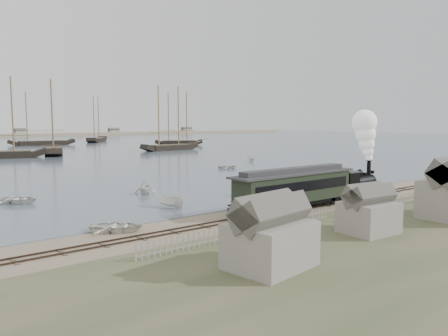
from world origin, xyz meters
TOP-DOWN VIEW (x-y plane):
  - ground at (0.00, 0.00)m, footprint 600.00×600.00m
  - rail_track at (0.00, -2.00)m, footprint 120.00×1.80m
  - picket_fence_west at (-6.50, -7.00)m, footprint 19.00×0.10m
  - picket_fence_east at (12.50, -7.50)m, footprint 15.00×0.10m
  - shed_left at (-10.00, -13.00)m, footprint 5.00×4.00m
  - shed_mid at (2.00, -12.00)m, footprint 4.00×3.50m
  - locomotive at (16.50, -2.00)m, footprint 7.97×2.97m
  - passenger_coach at (4.29, -2.00)m, footprint 15.40×2.97m
  - beached_dinghy at (-13.61, 0.95)m, footprint 4.98×5.20m
  - rowboat_0 at (-16.82, 18.96)m, footprint 5.18×5.35m
  - rowboat_1 at (-2.80, 16.14)m, footprint 4.12×4.13m
  - rowboat_2 at (-5.01, 6.70)m, footprint 3.79×2.39m
  - rowboat_3 at (23.38, 31.98)m, footprint 3.34×4.24m
  - rowboat_4 at (25.53, 17.97)m, footprint 3.58×3.55m
  - rowboat_5 at (37.68, 41.44)m, footprint 3.38×1.95m
  - schooner_3 at (9.27, 89.76)m, footprint 10.53×21.02m
  - schooner_4 at (43.18, 84.82)m, footprint 20.07×6.46m
  - schooner_5 at (61.72, 108.66)m, footprint 17.76×11.82m
  - schooner_8 at (20.62, 139.44)m, footprint 23.87×8.12m
  - schooner_9 at (47.96, 153.37)m, footprint 16.46×19.92m

SIDE VIEW (x-z plane):
  - ground at x=0.00m, z-range 0.00..0.00m
  - picket_fence_west at x=-6.50m, z-range -0.60..0.60m
  - picket_fence_east at x=12.50m, z-range -0.60..0.60m
  - shed_left at x=-10.00m, z-range -2.05..2.05m
  - shed_mid at x=2.00m, z-range -1.80..1.80m
  - rail_track at x=0.00m, z-range -0.04..0.12m
  - beached_dinghy at x=-13.61m, z-range 0.00..0.88m
  - rowboat_3 at x=23.38m, z-range 0.06..0.86m
  - rowboat_0 at x=-16.82m, z-range 0.06..0.96m
  - rowboat_5 at x=37.68m, z-range 0.06..1.29m
  - rowboat_2 at x=-5.01m, z-range 0.06..1.43m
  - rowboat_4 at x=25.53m, z-range 0.06..1.49m
  - rowboat_1 at x=-2.80m, z-range 0.06..1.71m
  - passenger_coach at x=4.29m, z-range 0.48..4.22m
  - locomotive at x=16.50m, z-range -0.39..9.54m
  - schooner_3 at x=9.27m, z-range 0.06..20.06m
  - schooner_4 at x=43.18m, z-range 0.06..20.06m
  - schooner_5 at x=61.72m, z-range 0.06..20.06m
  - schooner_8 at x=20.62m, z-range 0.06..20.06m
  - schooner_9 at x=47.96m, z-range 0.06..20.06m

